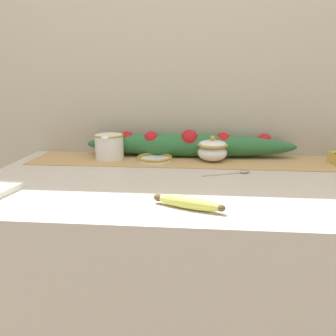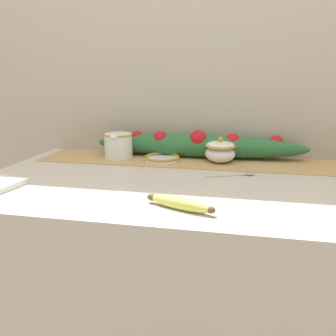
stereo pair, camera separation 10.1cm
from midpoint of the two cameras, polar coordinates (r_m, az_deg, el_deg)
name	(u,v)px [view 2 (the right image)]	position (r m, az deg, el deg)	size (l,w,h in m)	color
countertop	(186,296)	(1.27, 5.65, -21.34)	(1.36, 0.73, 0.88)	beige
back_wall	(202,78)	(1.40, 8.07, 15.28)	(2.16, 0.04, 2.40)	#B7AD99
table_runner	(196,161)	(1.30, 7.18, 1.13)	(1.25, 0.23, 0.00)	tan
cream_pitcher	(119,144)	(1.34, -6.49, 4.07)	(0.12, 0.14, 0.10)	white
sugar_bowl	(220,151)	(1.28, 11.32, 2.88)	(0.12, 0.12, 0.10)	white
small_dish	(162,158)	(1.29, 1.19, 1.71)	(0.14, 0.14, 0.02)	white
banana	(179,203)	(0.82, 5.54, -6.18)	(0.19, 0.09, 0.03)	#CCD156
spoon	(246,174)	(1.15, 15.90, -1.09)	(0.17, 0.08, 0.01)	#A89E89
poinsettia_garland	(199,145)	(1.35, 7.53, 3.96)	(0.87, 0.10, 0.11)	#2D6B38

